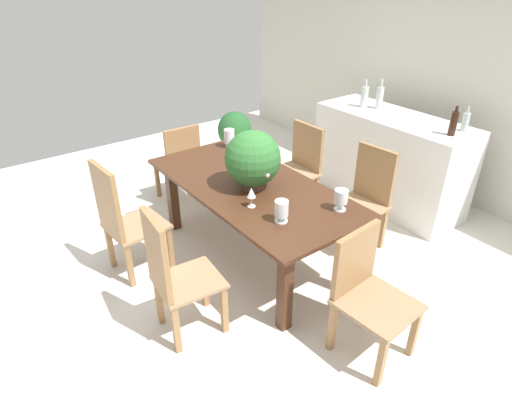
% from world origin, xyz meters
% --- Properties ---
extents(ground_plane, '(7.04, 7.04, 0.00)m').
position_xyz_m(ground_plane, '(0.00, 0.00, 0.00)').
color(ground_plane, silver).
extents(back_wall, '(6.40, 0.10, 2.60)m').
position_xyz_m(back_wall, '(0.00, 2.60, 1.30)').
color(back_wall, beige).
rests_on(back_wall, ground).
extents(dining_table, '(2.02, 0.96, 0.74)m').
position_xyz_m(dining_table, '(0.00, 0.04, 0.63)').
color(dining_table, '#422616').
rests_on(dining_table, ground).
extents(chair_foot_end, '(0.50, 0.49, 0.90)m').
position_xyz_m(chair_foot_end, '(1.30, 0.03, 0.50)').
color(chair_foot_end, olive).
rests_on(chair_foot_end, ground).
extents(chair_far_left, '(0.47, 0.43, 0.92)m').
position_xyz_m(chair_far_left, '(-0.45, 1.01, 0.51)').
color(chair_far_left, olive).
rests_on(chair_far_left, ground).
extents(chair_near_right, '(0.44, 0.48, 1.01)m').
position_xyz_m(chair_near_right, '(0.44, -0.94, 0.54)').
color(chair_near_right, olive).
rests_on(chair_near_right, ground).
extents(chair_near_left, '(0.47, 0.49, 1.04)m').
position_xyz_m(chair_near_left, '(-0.45, -0.95, 0.56)').
color(chair_near_left, olive).
rests_on(chair_near_left, ground).
extents(chair_far_right, '(0.47, 0.48, 0.96)m').
position_xyz_m(chair_far_right, '(0.45, 1.01, 0.52)').
color(chair_far_right, olive).
rests_on(chair_far_right, ground).
extents(chair_head_end, '(0.45, 0.44, 0.90)m').
position_xyz_m(chair_head_end, '(-1.31, 0.03, 0.50)').
color(chair_head_end, olive).
rests_on(chair_head_end, ground).
extents(flower_centerpiece, '(0.46, 0.46, 0.49)m').
position_xyz_m(flower_centerpiece, '(0.05, 0.02, 0.99)').
color(flower_centerpiece, '#4C3828').
rests_on(flower_centerpiece, dining_table).
extents(crystal_vase_left, '(0.10, 0.10, 0.17)m').
position_xyz_m(crystal_vase_left, '(0.75, 0.32, 0.85)').
color(crystal_vase_left, silver).
rests_on(crystal_vase_left, dining_table).
extents(crystal_vase_center_near, '(0.10, 0.10, 0.17)m').
position_xyz_m(crystal_vase_center_near, '(0.61, -0.14, 0.84)').
color(crystal_vase_center_near, silver).
rests_on(crystal_vase_center_near, dining_table).
extents(crystal_vase_right, '(0.10, 0.10, 0.19)m').
position_xyz_m(crystal_vase_right, '(-0.81, 0.36, 0.85)').
color(crystal_vase_right, silver).
rests_on(crystal_vase_right, dining_table).
extents(wine_glass, '(0.07, 0.07, 0.16)m').
position_xyz_m(wine_glass, '(0.30, -0.18, 0.86)').
color(wine_glass, silver).
rests_on(wine_glass, dining_table).
extents(kitchen_counter, '(1.68, 0.64, 0.99)m').
position_xyz_m(kitchen_counter, '(0.03, 1.88, 0.49)').
color(kitchen_counter, silver).
rests_on(kitchen_counter, ground).
extents(wine_bottle_amber, '(0.07, 0.07, 0.27)m').
position_xyz_m(wine_bottle_amber, '(0.68, 1.82, 1.11)').
color(wine_bottle_amber, black).
rests_on(wine_bottle_amber, kitchen_counter).
extents(wine_bottle_tall, '(0.08, 0.08, 0.30)m').
position_xyz_m(wine_bottle_tall, '(-0.39, 1.84, 1.11)').
color(wine_bottle_tall, '#B2BFB7').
rests_on(wine_bottle_tall, kitchen_counter).
extents(wine_bottle_clear, '(0.07, 0.07, 0.31)m').
position_xyz_m(wine_bottle_clear, '(-0.25, 1.93, 1.11)').
color(wine_bottle_clear, '#B2BFB7').
rests_on(wine_bottle_clear, kitchen_counter).
extents(wine_bottle_green, '(0.06, 0.06, 0.23)m').
position_xyz_m(wine_bottle_green, '(0.69, 2.02, 1.08)').
color(wine_bottle_green, '#B2BFB7').
rests_on(wine_bottle_green, kitchen_counter).
extents(potted_plant_floor, '(0.46, 0.46, 0.63)m').
position_xyz_m(potted_plant_floor, '(-2.04, 1.25, 0.35)').
color(potted_plant_floor, brown).
rests_on(potted_plant_floor, ground).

